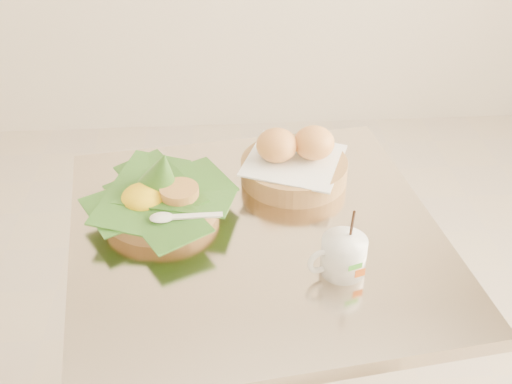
{
  "coord_description": "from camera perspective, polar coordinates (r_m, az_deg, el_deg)",
  "views": [
    {
      "loc": [
        0.12,
        -0.96,
        1.51
      ],
      "look_at": [
        0.19,
        0.03,
        0.82
      ],
      "focal_mm": 45.0,
      "sensor_mm": 36.0,
      "label": 1
    }
  ],
  "objects": [
    {
      "name": "bread_basket",
      "position": [
        1.36,
        3.43,
        2.69
      ],
      "size": [
        0.25,
        0.25,
        0.12
      ],
      "rotation": [
        0.0,
        0.0,
        0.43
      ],
      "color": "#AB8049",
      "rests_on": "cafe_table"
    },
    {
      "name": "rice_basket",
      "position": [
        1.27,
        -8.54,
        -0.31
      ],
      "size": [
        0.29,
        0.29,
        0.14
      ],
      "rotation": [
        0.0,
        0.0,
        0.34
      ],
      "color": "#AB8049",
      "rests_on": "cafe_table"
    },
    {
      "name": "cafe_table",
      "position": [
        1.38,
        -0.0,
        -10.68
      ],
      "size": [
        0.79,
        0.79,
        0.75
      ],
      "rotation": [
        0.0,
        0.0,
        0.13
      ],
      "color": "gray",
      "rests_on": "floor"
    },
    {
      "name": "coffee_mug",
      "position": [
        1.13,
        7.69,
        -5.56
      ],
      "size": [
        0.11,
        0.08,
        0.14
      ],
      "rotation": [
        0.0,
        0.0,
        0.33
      ],
      "color": "white",
      "rests_on": "cafe_table"
    }
  ]
}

